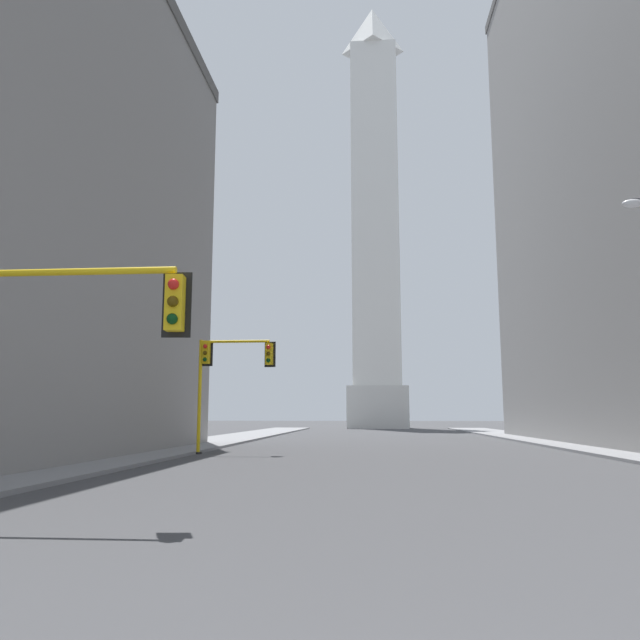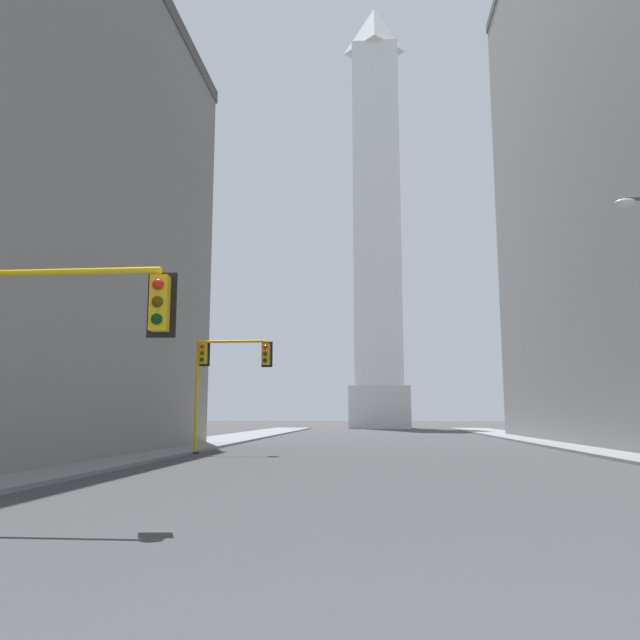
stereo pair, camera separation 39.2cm
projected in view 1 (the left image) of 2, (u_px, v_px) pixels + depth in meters
sidewalk_left at (172, 448)px, 35.47m from camera, size 5.00×108.98×0.15m
sidewalk_right at (616, 450)px, 33.48m from camera, size 5.00×108.98×0.15m
obelisk at (375, 217)px, 96.59m from camera, size 8.85×8.85×67.62m
traffic_light_near_left at (24, 325)px, 12.42m from camera, size 5.39×0.52×4.92m
traffic_light_mid_left at (225, 367)px, 32.17m from camera, size 4.10×0.52×5.84m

